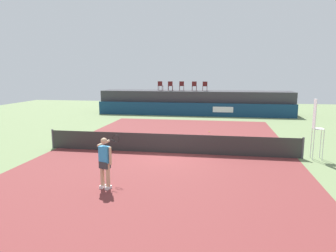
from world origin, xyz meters
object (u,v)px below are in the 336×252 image
(spectator_chair_left, at_px, (170,85))
(net_post_near, at_px, (53,139))
(spectator_chair_right, at_px, (194,86))
(spectator_chair_center, at_px, (182,85))
(spectator_chair_far_right, at_px, (205,86))
(umpire_chair, at_px, (316,125))
(net_post_far, at_px, (303,148))
(spectator_chair_far_left, at_px, (160,85))
(tennis_player, at_px, (105,161))
(tennis_ball, at_px, (209,132))

(spectator_chair_left, relative_size, net_post_near, 0.89)
(spectator_chair_right, bearing_deg, spectator_chair_center, 172.53)
(spectator_chair_right, xyz_separation_m, spectator_chair_far_right, (1.00, 0.01, 0.00))
(spectator_chair_right, bearing_deg, net_post_near, -112.03)
(spectator_chair_left, height_order, spectator_chair_far_right, same)
(umpire_chair, bearing_deg, net_post_far, -179.75)
(spectator_chair_far_left, xyz_separation_m, spectator_chair_far_right, (4.30, -0.06, 0.00))
(tennis_player, bearing_deg, net_post_far, 33.82)
(spectator_chair_left, bearing_deg, spectator_chair_center, 10.88)
(spectator_chair_left, bearing_deg, spectator_chair_far_right, 0.86)
(spectator_chair_center, relative_size, tennis_ball, 13.06)
(umpire_chair, distance_m, tennis_player, 9.56)
(spectator_chair_far_left, relative_size, spectator_chair_left, 1.00)
(spectator_chair_far_right, bearing_deg, umpire_chair, -69.07)
(spectator_chair_left, bearing_deg, tennis_player, -87.15)
(spectator_chair_center, distance_m, net_post_near, 16.17)
(tennis_player, bearing_deg, spectator_chair_far_left, 95.65)
(spectator_chair_far_right, bearing_deg, spectator_chair_left, -179.14)
(net_post_near, height_order, tennis_ball, net_post_near)
(net_post_near, bearing_deg, spectator_chair_left, 75.78)
(spectator_chair_far_right, height_order, net_post_near, spectator_chair_far_right)
(spectator_chair_right, bearing_deg, spectator_chair_far_left, 178.85)
(net_post_far, distance_m, tennis_player, 9.14)
(umpire_chair, xyz_separation_m, net_post_near, (-12.89, -0.00, -1.09))
(spectator_chair_far_left, bearing_deg, tennis_player, -84.35)
(spectator_chair_center, height_order, tennis_ball, spectator_chair_center)
(net_post_far, bearing_deg, tennis_ball, 127.67)
(tennis_ball, bearing_deg, umpire_chair, -49.41)
(spectator_chair_right, height_order, net_post_far, spectator_chair_right)
(tennis_ball, bearing_deg, spectator_chair_right, 100.99)
(spectator_chair_center, bearing_deg, tennis_ball, -72.22)
(spectator_chair_far_left, height_order, umpire_chair, spectator_chair_far_left)
(spectator_chair_right, bearing_deg, tennis_ball, -79.01)
(spectator_chair_center, xyz_separation_m, spectator_chair_right, (1.23, -0.16, 0.00))
(spectator_chair_center, bearing_deg, net_post_far, -63.78)
(spectator_chair_far_left, relative_size, net_post_near, 0.89)
(spectator_chair_far_left, distance_m, spectator_chair_right, 3.30)
(spectator_chair_far_right, relative_size, net_post_near, 0.89)
(tennis_player, xyz_separation_m, tennis_ball, (3.10, 10.89, -0.92))
(spectator_chair_left, height_order, umpire_chair, spectator_chair_left)
(spectator_chair_far_right, bearing_deg, net_post_far, -70.71)
(umpire_chair, height_order, net_post_far, umpire_chair)
(net_post_far, height_order, tennis_player, tennis_player)
(spectator_chair_right, height_order, net_post_near, spectator_chair_right)
(spectator_chair_far_left, distance_m, net_post_near, 15.58)
(spectator_chair_left, distance_m, spectator_chair_far_right, 3.30)
(net_post_far, relative_size, tennis_ball, 14.71)
(umpire_chair, bearing_deg, net_post_near, -179.99)
(spectator_chair_far_left, distance_m, spectator_chair_center, 2.07)
(net_post_far, bearing_deg, spectator_chair_left, 119.69)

